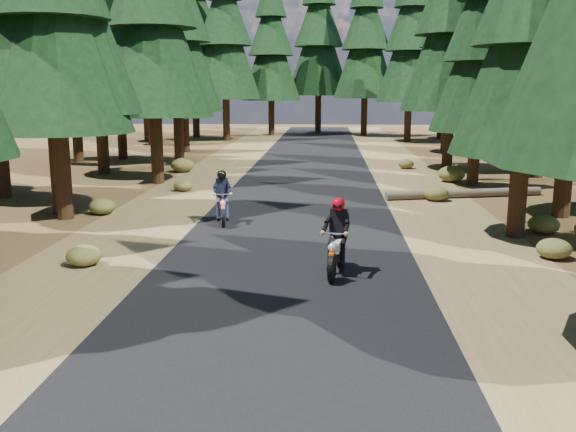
% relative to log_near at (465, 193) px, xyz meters
% --- Properties ---
extents(ground, '(120.00, 120.00, 0.00)m').
position_rel_log_near_xyz_m(ground, '(-6.00, -10.90, -0.16)').
color(ground, '#4D361B').
rests_on(ground, ground).
extents(road, '(6.00, 100.00, 0.01)m').
position_rel_log_near_xyz_m(road, '(-6.00, -5.90, -0.15)').
color(road, black).
rests_on(road, ground).
extents(shoulder_l, '(3.20, 100.00, 0.01)m').
position_rel_log_near_xyz_m(shoulder_l, '(-10.60, -5.90, -0.16)').
color(shoulder_l, brown).
rests_on(shoulder_l, ground).
extents(shoulder_r, '(3.20, 100.00, 0.01)m').
position_rel_log_near_xyz_m(shoulder_r, '(-1.40, -5.90, -0.16)').
color(shoulder_r, brown).
rests_on(shoulder_r, ground).
extents(pine_forest, '(34.59, 55.08, 16.32)m').
position_rel_log_near_xyz_m(pine_forest, '(-6.02, 10.15, 7.73)').
color(pine_forest, black).
rests_on(pine_forest, ground).
extents(log_near, '(6.03, 1.91, 0.32)m').
position_rel_log_near_xyz_m(log_near, '(0.00, 0.00, 0.00)').
color(log_near, '#4C4233').
rests_on(log_near, ground).
extents(understory_shrubs, '(14.17, 30.85, 0.69)m').
position_rel_log_near_xyz_m(understory_shrubs, '(-4.88, -2.55, 0.12)').
color(understory_shrubs, '#474C1E').
rests_on(understory_shrubs, ground).
extents(rider_lead, '(0.86, 1.94, 1.67)m').
position_rel_log_near_xyz_m(rider_lead, '(-4.89, -10.36, 0.40)').
color(rider_lead, white).
rests_on(rider_lead, road).
extents(rider_follow, '(0.86, 1.85, 1.59)m').
position_rel_log_near_xyz_m(rider_follow, '(-8.23, -5.17, 0.37)').
color(rider_follow, '#AB110B').
rests_on(rider_follow, road).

